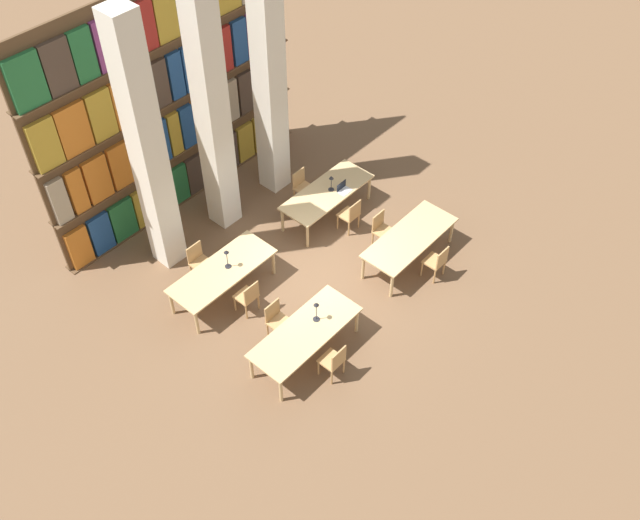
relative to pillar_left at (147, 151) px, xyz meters
The scene contains 21 objects.
ground_plane 4.51m from the pillar_left, 59.52° to the right, with size 40.00×40.00×0.00m, color brown.
bookshelf_bank 2.16m from the pillar_left, 37.37° to the left, with size 7.01×0.35×5.50m.
pillar_left is the anchor object (origin of this frame).
pillar_center 1.71m from the pillar_left, ahead, with size 0.56×0.56×6.00m.
pillar_right 3.42m from the pillar_left, ahead, with size 0.56×0.56×6.00m.
reading_table_0 4.74m from the pillar_left, 89.38° to the right, with size 2.39×0.94×0.72m.
chair_0 5.50m from the pillar_left, 89.71° to the right, with size 0.42×0.40×0.87m.
chair_1 4.21m from the pillar_left, 89.58° to the right, with size 0.42×0.40×0.87m.
desk_lamp_0 4.54m from the pillar_left, 84.31° to the right, with size 0.14×0.14×0.50m.
reading_table_1 5.86m from the pillar_left, 49.40° to the right, with size 2.39×0.94×0.72m.
chair_2 6.47m from the pillar_left, 54.21° to the right, with size 0.42×0.40×0.87m.
chair_3 5.44m from the pillar_left, 43.61° to the right, with size 0.42×0.40×0.87m.
reading_table_2 2.92m from the pillar_left, 87.46° to the right, with size 2.39×0.94×0.72m.
chair_4 3.55m from the pillar_left, 88.36° to the right, with size 0.42×0.40×0.87m.
chair_5 2.71m from the pillar_left, 85.83° to the right, with size 0.42×0.40×0.87m.
desk_lamp_1 2.63m from the pillar_left, 82.45° to the right, with size 0.14×0.14×0.49m.
reading_table_3 4.49m from the pillar_left, 26.77° to the right, with size 2.39×0.94×0.72m.
chair_6 4.90m from the pillar_left, 36.23° to the right, with size 0.42×0.40×0.87m.
chair_7 4.33m from the pillar_left, 15.94° to the right, with size 0.42×0.40×0.87m.
desk_lamp_2 4.42m from the pillar_left, 26.53° to the right, with size 0.14×0.14×0.41m.
laptop 4.76m from the pillar_left, 28.45° to the right, with size 0.32×0.22×0.21m.
Camera 1 is at (-7.81, -7.07, 11.67)m, focal length 40.00 mm.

